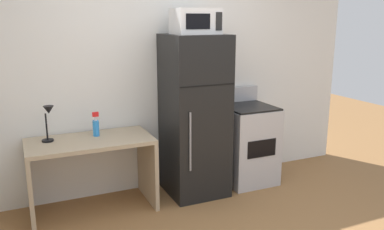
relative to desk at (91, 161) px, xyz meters
The scene contains 7 objects.
wall_back_white 1.22m from the desk, 23.91° to the left, with size 5.00×0.10×2.60m, color white.
desk is the anchor object (origin of this frame).
desk_lamp 0.59m from the desk, 166.53° to the left, with size 0.14×0.12×0.35m.
spray_bottle 0.35m from the desk, 47.75° to the left, with size 0.06×0.06×0.25m.
refrigerator 1.18m from the desk, ahead, with size 0.62×0.66×1.75m.
microwave 1.76m from the desk, ahead, with size 0.46×0.35×0.26m.
oven_range 1.83m from the desk, ahead, with size 0.57×0.61×1.10m.
Camera 1 is at (-1.47, -2.52, 1.91)m, focal length 37.35 mm.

